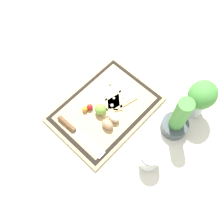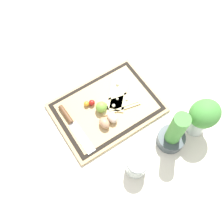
{
  "view_description": "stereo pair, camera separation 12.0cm",
  "coord_description": "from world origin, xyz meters",
  "px_view_note": "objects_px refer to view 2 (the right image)",
  "views": [
    {
      "loc": [
        0.38,
        0.4,
        1.12
      ],
      "look_at": [
        0.0,
        0.04,
        0.04
      ],
      "focal_mm": 42.0,
      "sensor_mm": 36.0,
      "label": 1
    },
    {
      "loc": [
        0.28,
        0.48,
        1.12
      ],
      "look_at": [
        0.0,
        0.04,
        0.04
      ],
      "focal_mm": 42.0,
      "sensor_mm": 36.0,
      "label": 2
    }
  ],
  "objects_px": {
    "pizza_slice_near": "(118,92)",
    "herb_pot": "(174,134)",
    "knife": "(70,121)",
    "cherry_tomato_yellow": "(87,104)",
    "pizza_slice_far": "(120,103)",
    "cherry_tomato_red": "(92,103)",
    "egg_pink": "(112,117)",
    "egg_brown": "(104,123)",
    "herb_glass": "(203,117)",
    "sauce_jar": "(136,166)",
    "lime": "(101,107)"
  },
  "relations": [
    {
      "from": "pizza_slice_near",
      "to": "sauce_jar",
      "type": "height_order",
      "value": "sauce_jar"
    },
    {
      "from": "pizza_slice_far",
      "to": "cherry_tomato_red",
      "type": "height_order",
      "value": "cherry_tomato_red"
    },
    {
      "from": "egg_brown",
      "to": "cherry_tomato_yellow",
      "type": "distance_m",
      "value": 0.13
    },
    {
      "from": "pizza_slice_near",
      "to": "sauce_jar",
      "type": "relative_size",
      "value": 1.95
    },
    {
      "from": "cherry_tomato_red",
      "to": "herb_pot",
      "type": "xyz_separation_m",
      "value": [
        -0.2,
        0.34,
        0.05
      ]
    },
    {
      "from": "cherry_tomato_yellow",
      "to": "herb_glass",
      "type": "height_order",
      "value": "herb_glass"
    },
    {
      "from": "cherry_tomato_red",
      "to": "cherry_tomato_yellow",
      "type": "height_order",
      "value": "cherry_tomato_red"
    },
    {
      "from": "egg_pink",
      "to": "herb_glass",
      "type": "distance_m",
      "value": 0.39
    },
    {
      "from": "egg_pink",
      "to": "cherry_tomato_red",
      "type": "height_order",
      "value": "egg_pink"
    },
    {
      "from": "lime",
      "to": "cherry_tomato_red",
      "type": "height_order",
      "value": "lime"
    },
    {
      "from": "knife",
      "to": "lime",
      "type": "xyz_separation_m",
      "value": [
        -0.15,
        0.03,
        0.02
      ]
    },
    {
      "from": "knife",
      "to": "pizza_slice_near",
      "type": "bearing_deg",
      "value": -178.85
    },
    {
      "from": "egg_pink",
      "to": "sauce_jar",
      "type": "distance_m",
      "value": 0.24
    },
    {
      "from": "egg_pink",
      "to": "herb_pot",
      "type": "distance_m",
      "value": 0.28
    },
    {
      "from": "knife",
      "to": "lime",
      "type": "distance_m",
      "value": 0.15
    },
    {
      "from": "herb_pot",
      "to": "sauce_jar",
      "type": "relative_size",
      "value": 2.33
    },
    {
      "from": "cherry_tomato_yellow",
      "to": "herb_glass",
      "type": "bearing_deg",
      "value": 134.36
    },
    {
      "from": "lime",
      "to": "herb_glass",
      "type": "relative_size",
      "value": 0.25
    },
    {
      "from": "cherry_tomato_red",
      "to": "herb_glass",
      "type": "relative_size",
      "value": 0.14
    },
    {
      "from": "pizza_slice_far",
      "to": "egg_pink",
      "type": "relative_size",
      "value": 3.43
    },
    {
      "from": "knife",
      "to": "cherry_tomato_red",
      "type": "relative_size",
      "value": 9.33
    },
    {
      "from": "cherry_tomato_red",
      "to": "pizza_slice_near",
      "type": "bearing_deg",
      "value": 172.54
    },
    {
      "from": "herb_glass",
      "to": "lime",
      "type": "bearing_deg",
      "value": -44.52
    },
    {
      "from": "lime",
      "to": "cherry_tomato_yellow",
      "type": "bearing_deg",
      "value": -52.18
    },
    {
      "from": "lime",
      "to": "cherry_tomato_red",
      "type": "relative_size",
      "value": 1.84
    },
    {
      "from": "cherry_tomato_red",
      "to": "sauce_jar",
      "type": "height_order",
      "value": "sauce_jar"
    },
    {
      "from": "pizza_slice_near",
      "to": "herb_pot",
      "type": "relative_size",
      "value": 0.84
    },
    {
      "from": "knife",
      "to": "egg_pink",
      "type": "xyz_separation_m",
      "value": [
        -0.16,
        0.09,
        0.01
      ]
    },
    {
      "from": "pizza_slice_near",
      "to": "lime",
      "type": "distance_m",
      "value": 0.12
    },
    {
      "from": "egg_brown",
      "to": "herb_glass",
      "type": "relative_size",
      "value": 0.27
    },
    {
      "from": "cherry_tomato_yellow",
      "to": "cherry_tomato_red",
      "type": "bearing_deg",
      "value": 159.37
    },
    {
      "from": "herb_pot",
      "to": "sauce_jar",
      "type": "bearing_deg",
      "value": 4.8
    },
    {
      "from": "knife",
      "to": "cherry_tomato_red",
      "type": "xyz_separation_m",
      "value": [
        -0.13,
        -0.02,
        0.01
      ]
    },
    {
      "from": "pizza_slice_far",
      "to": "egg_brown",
      "type": "distance_m",
      "value": 0.13
    },
    {
      "from": "pizza_slice_far",
      "to": "cherry_tomato_red",
      "type": "relative_size",
      "value": 6.88
    },
    {
      "from": "pizza_slice_near",
      "to": "cherry_tomato_yellow",
      "type": "distance_m",
      "value": 0.16
    },
    {
      "from": "knife",
      "to": "cherry_tomato_yellow",
      "type": "xyz_separation_m",
      "value": [
        -0.11,
        -0.03,
        0.0
      ]
    },
    {
      "from": "pizza_slice_far",
      "to": "herb_pot",
      "type": "height_order",
      "value": "herb_pot"
    },
    {
      "from": "pizza_slice_near",
      "to": "lime",
      "type": "xyz_separation_m",
      "value": [
        0.11,
        0.03,
        0.02
      ]
    },
    {
      "from": "pizza_slice_near",
      "to": "egg_brown",
      "type": "height_order",
      "value": "egg_brown"
    },
    {
      "from": "cherry_tomato_red",
      "to": "sauce_jar",
      "type": "xyz_separation_m",
      "value": [
        0.0,
        0.36,
        0.01
      ]
    },
    {
      "from": "egg_pink",
      "to": "herb_glass",
      "type": "xyz_separation_m",
      "value": [
        -0.3,
        0.24,
        0.09
      ]
    },
    {
      "from": "egg_pink",
      "to": "cherry_tomato_red",
      "type": "bearing_deg",
      "value": -73.02
    },
    {
      "from": "egg_pink",
      "to": "pizza_slice_far",
      "type": "bearing_deg",
      "value": -146.87
    },
    {
      "from": "cherry_tomato_yellow",
      "to": "pizza_slice_near",
      "type": "bearing_deg",
      "value": 170.53
    },
    {
      "from": "pizza_slice_near",
      "to": "lime",
      "type": "bearing_deg",
      "value": 15.65
    },
    {
      "from": "egg_brown",
      "to": "herb_pot",
      "type": "bearing_deg",
      "value": 132.69
    },
    {
      "from": "egg_pink",
      "to": "cherry_tomato_yellow",
      "type": "distance_m",
      "value": 0.14
    },
    {
      "from": "egg_brown",
      "to": "sauce_jar",
      "type": "xyz_separation_m",
      "value": [
        -0.0,
        0.24,
        0.01
      ]
    },
    {
      "from": "egg_pink",
      "to": "herb_pot",
      "type": "bearing_deg",
      "value": 125.54
    }
  ]
}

